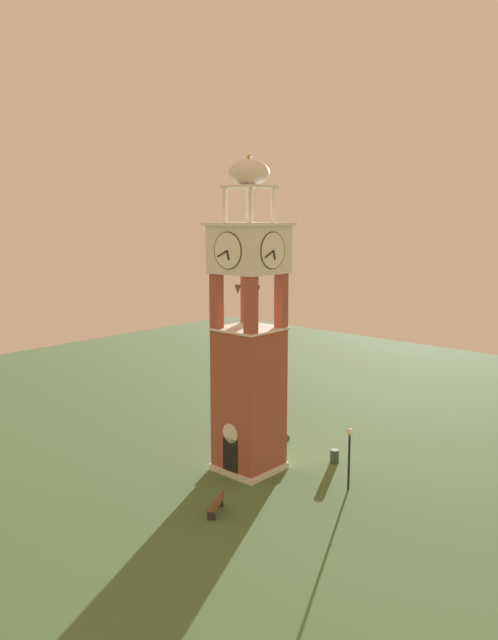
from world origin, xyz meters
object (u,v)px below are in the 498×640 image
Objects in this scene: trash_bin at (334,456)px; clock_tower at (249,348)px; lamp_post at (349,447)px; park_bench at (217,504)px.

clock_tower is at bearing -128.05° from trash_bin.
lamp_post is 4.23× the size of trash_bin.
lamp_post reaches higher than trash_bin.
trash_bin is at bearing 85.50° from park_bench.
trash_bin is (-2.62, 2.58, -1.99)m from lamp_post.
park_bench is 0.48× the size of lamp_post.
clock_tower is 10.90× the size of park_bench.
lamp_post is at bearing 62.97° from park_bench.
clock_tower is 7.60m from lamp_post.
lamp_post is (5.78, 1.46, -4.73)m from clock_tower.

